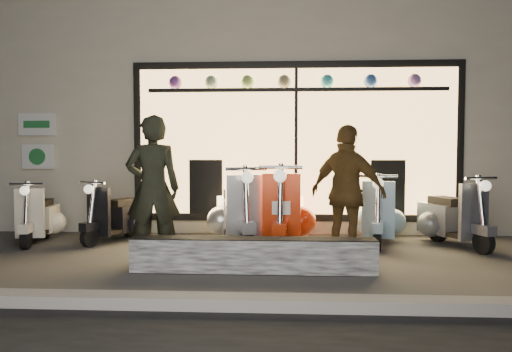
{
  "coord_description": "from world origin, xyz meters",
  "views": [
    {
      "loc": [
        0.6,
        -6.34,
        1.41
      ],
      "look_at": [
        0.21,
        0.6,
        1.05
      ],
      "focal_mm": 35.0,
      "sensor_mm": 36.0,
      "label": 1
    }
  ],
  "objects": [
    {
      "name": "scooter_blue",
      "position": [
        2.07,
        1.35,
        0.41
      ],
      "size": [
        0.66,
        1.44,
        1.02
      ],
      "rotation": [
        0.0,
        0.0,
        -0.22
      ],
      "color": "black",
      "rests_on": "ground"
    },
    {
      "name": "scooter_silver",
      "position": [
        -0.1,
        1.11,
        0.45
      ],
      "size": [
        0.78,
        1.59,
        1.13
      ],
      "rotation": [
        0.0,
        0.0,
        0.26
      ],
      "color": "black",
      "rests_on": "ground"
    },
    {
      "name": "woman",
      "position": [
        1.41,
        0.04,
        0.87
      ],
      "size": [
        1.08,
        0.91,
        1.74
      ],
      "primitive_type": "imported",
      "rotation": [
        0.0,
        0.0,
        2.56
      ],
      "color": "brown",
      "rests_on": "ground"
    },
    {
      "name": "kerb",
      "position": [
        0.0,
        -2.0,
        0.06
      ],
      "size": [
        40.0,
        0.25,
        0.12
      ],
      "primitive_type": "cube",
      "color": "slate",
      "rests_on": "ground"
    },
    {
      "name": "scooter_grey",
      "position": [
        3.06,
        1.2,
        0.4
      ],
      "size": [
        0.76,
        1.4,
        1.01
      ],
      "rotation": [
        0.0,
        0.0,
        0.35
      ],
      "color": "black",
      "rests_on": "ground"
    },
    {
      "name": "scooter_red",
      "position": [
        0.63,
        1.01,
        0.46
      ],
      "size": [
        0.6,
        1.62,
        1.16
      ],
      "rotation": [
        0.0,
        0.0,
        -0.09
      ],
      "color": "black",
      "rests_on": "ground"
    },
    {
      "name": "scooter_cream",
      "position": [
        -3.17,
        1.14,
        0.36
      ],
      "size": [
        0.55,
        1.27,
        0.91
      ],
      "rotation": [
        0.0,
        0.0,
        0.17
      ],
      "color": "black",
      "rests_on": "ground"
    },
    {
      "name": "shop_building",
      "position": [
        0.0,
        4.98,
        2.1
      ],
      "size": [
        10.2,
        6.23,
        4.2
      ],
      "color": "beige",
      "rests_on": "ground"
    },
    {
      "name": "scooter_black",
      "position": [
        -1.95,
        1.31,
        0.37
      ],
      "size": [
        0.74,
        1.25,
        0.91
      ],
      "rotation": [
        0.0,
        0.0,
        -0.41
      ],
      "color": "black",
      "rests_on": "ground"
    },
    {
      "name": "graffiti_barrier",
      "position": [
        0.25,
        -0.65,
        0.2
      ],
      "size": [
        2.82,
        0.28,
        0.4
      ],
      "primitive_type": "cube",
      "color": "black",
      "rests_on": "ground"
    },
    {
      "name": "man",
      "position": [
        -1.06,
        -0.13,
        0.92
      ],
      "size": [
        0.75,
        0.57,
        1.85
      ],
      "primitive_type": "imported",
      "rotation": [
        0.0,
        0.0,
        3.35
      ],
      "color": "black",
      "rests_on": "ground"
    },
    {
      "name": "ground",
      "position": [
        0.0,
        0.0,
        0.0
      ],
      "size": [
        40.0,
        40.0,
        0.0
      ],
      "primitive_type": "plane",
      "color": "#383533",
      "rests_on": "ground"
    }
  ]
}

